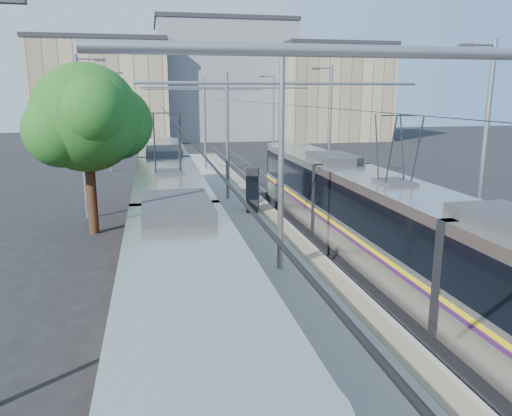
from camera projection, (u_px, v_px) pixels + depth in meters
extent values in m
cube|color=gray|center=(237.00, 213.00, 25.84)|extent=(4.00, 50.00, 0.30)
cube|color=gray|center=(209.00, 211.00, 25.52)|extent=(0.70, 50.00, 0.01)
cube|color=gray|center=(264.00, 209.00, 26.09)|extent=(0.70, 50.00, 0.01)
cube|color=gray|center=(152.00, 219.00, 25.01)|extent=(0.07, 70.00, 0.03)
cube|color=gray|center=(181.00, 218.00, 25.30)|extent=(0.07, 70.00, 0.03)
cube|color=gray|center=(290.00, 213.00, 26.44)|extent=(0.07, 70.00, 0.03)
cube|color=gray|center=(316.00, 211.00, 26.72)|extent=(0.07, 70.00, 0.03)
cube|color=black|center=(171.00, 254.00, 19.05)|extent=(2.30, 30.65, 0.40)
cube|color=#B4B1A5|center=(170.00, 212.00, 18.68)|extent=(2.40, 29.05, 2.90)
cube|color=black|center=(169.00, 199.00, 18.57)|extent=(2.43, 29.05, 1.30)
cube|color=#D7C40B|center=(170.00, 222.00, 18.77)|extent=(2.43, 29.05, 0.12)
cube|color=#B60B0A|center=(171.00, 235.00, 18.89)|extent=(2.42, 29.05, 1.10)
cube|color=#2D2D30|center=(168.00, 170.00, 18.33)|extent=(1.68, 3.00, 0.30)
cube|color=black|center=(389.00, 273.00, 17.03)|extent=(2.30, 27.96, 0.40)
cube|color=#A9A59B|center=(392.00, 226.00, 16.66)|extent=(2.40, 26.36, 2.90)
cube|color=black|center=(393.00, 212.00, 16.55)|extent=(2.43, 26.36, 1.30)
cube|color=yellow|center=(391.00, 238.00, 16.75)|extent=(2.43, 26.36, 0.12)
cube|color=#371343|center=(391.00, 242.00, 16.79)|extent=(2.43, 26.36, 0.10)
cube|color=#2D2D30|center=(395.00, 179.00, 16.31)|extent=(1.68, 3.00, 0.30)
cylinder|color=gray|center=(281.00, 168.00, 16.43)|extent=(0.20, 0.20, 7.00)
cylinder|color=gray|center=(282.00, 83.00, 15.83)|extent=(9.20, 0.10, 0.10)
cylinder|color=gray|center=(227.00, 137.00, 27.88)|extent=(0.20, 0.20, 7.00)
cylinder|color=gray|center=(227.00, 88.00, 27.28)|extent=(9.20, 0.10, 0.10)
cylinder|color=gray|center=(205.00, 124.00, 39.34)|extent=(0.20, 0.20, 7.00)
cylinder|color=gray|center=(204.00, 89.00, 38.73)|extent=(9.20, 0.10, 0.10)
cylinder|color=black|center=(162.00, 107.00, 23.92)|extent=(0.02, 70.00, 0.02)
cylinder|color=black|center=(306.00, 106.00, 25.34)|extent=(0.02, 70.00, 0.02)
cube|color=#2D2D30|center=(10.00, 0.00, 8.56)|extent=(0.50, 0.22, 0.12)
cylinder|color=gray|center=(82.00, 139.00, 24.45)|extent=(0.18, 0.18, 8.00)
cube|color=#2D2D30|center=(100.00, 60.00, 23.82)|extent=(0.50, 0.22, 0.12)
cylinder|color=gray|center=(108.00, 122.00, 39.72)|extent=(0.18, 0.18, 8.00)
cube|color=#2D2D30|center=(120.00, 73.00, 39.09)|extent=(0.50, 0.22, 0.12)
cylinder|color=gray|center=(484.00, 156.00, 17.87)|extent=(0.18, 0.18, 8.00)
cube|color=#2D2D30|center=(466.00, 46.00, 16.81)|extent=(0.50, 0.22, 0.12)
cylinder|color=gray|center=(330.00, 127.00, 33.14)|extent=(0.18, 0.18, 8.00)
cube|color=#2D2D30|center=(316.00, 69.00, 32.08)|extent=(0.50, 0.22, 0.12)
cylinder|color=gray|center=(273.00, 117.00, 48.41)|extent=(0.18, 0.18, 8.00)
cube|color=#2D2D30|center=(262.00, 77.00, 47.35)|extent=(0.50, 0.22, 0.12)
cube|color=black|center=(253.00, 189.00, 25.37)|extent=(0.83, 1.11, 2.28)
cube|color=black|center=(253.00, 186.00, 25.34)|extent=(0.88, 1.16, 1.19)
cylinder|color=#382314|center=(92.00, 199.00, 22.30)|extent=(0.43, 0.43, 3.12)
sphere|color=#164814|center=(86.00, 118.00, 21.49)|extent=(4.67, 4.67, 4.67)
sphere|color=#164814|center=(116.00, 123.00, 22.53)|extent=(3.31, 3.31, 3.31)
cube|color=tan|center=(103.00, 94.00, 63.55)|extent=(16.00, 12.00, 12.32)
cube|color=#262328|center=(100.00, 41.00, 62.12)|extent=(16.32, 12.24, 0.50)
cube|color=gray|center=(223.00, 83.00, 70.20)|extent=(18.00, 14.00, 15.32)
cube|color=#262328|center=(222.00, 24.00, 68.42)|extent=(18.36, 14.28, 0.50)
cube|color=tan|center=(332.00, 94.00, 67.59)|extent=(14.00, 10.00, 12.15)
cube|color=#262328|center=(333.00, 46.00, 66.17)|extent=(14.28, 10.20, 0.50)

